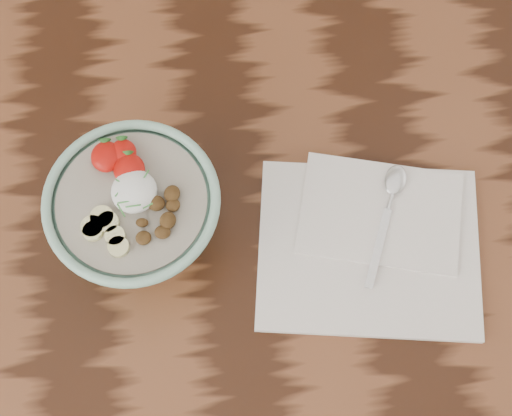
# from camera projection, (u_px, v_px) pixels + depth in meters

# --- Properties ---
(table) EXTENTS (1.60, 0.90, 0.75)m
(table) POSITION_uv_depth(u_px,v_px,m) (238.00, 294.00, 0.96)
(table) COLOR black
(table) RESTS_ON ground
(breakfast_bowl) EXTENTS (0.20, 0.20, 0.13)m
(breakfast_bowl) POSITION_uv_depth(u_px,v_px,m) (137.00, 213.00, 0.83)
(breakfast_bowl) COLOR #8DBEA9
(breakfast_bowl) RESTS_ON table
(napkin) EXTENTS (0.30, 0.26, 0.02)m
(napkin) POSITION_uv_depth(u_px,v_px,m) (371.00, 241.00, 0.88)
(napkin) COLOR white
(napkin) RESTS_ON table
(spoon) EXTENTS (0.08, 0.16, 0.01)m
(spoon) POSITION_uv_depth(u_px,v_px,m) (391.00, 197.00, 0.89)
(spoon) COLOR silver
(spoon) RESTS_ON napkin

